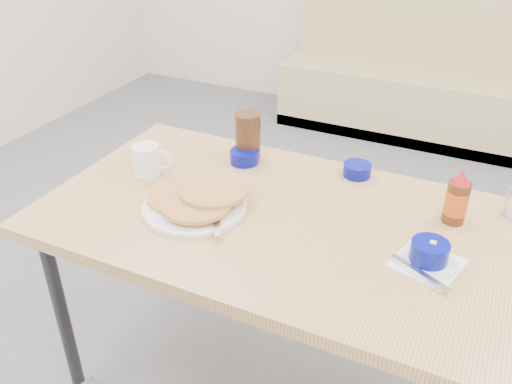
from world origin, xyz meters
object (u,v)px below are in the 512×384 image
at_px(amber_tumbler, 248,136).
at_px(booth_bench, 422,84).
at_px(coffee_mug, 148,160).
at_px(butter_bowl, 357,170).
at_px(dining_table, 277,232).
at_px(creamer_bowl, 244,157).
at_px(syrup_bottle, 457,199).
at_px(grits_setting, 429,255).
at_px(pancake_plate, 196,201).

bearing_deg(amber_tumbler, booth_bench, 83.83).
height_order(coffee_mug, amber_tumbler, amber_tumbler).
xyz_separation_m(coffee_mug, butter_bowl, (0.63, 0.29, -0.03)).
xyz_separation_m(booth_bench, dining_table, (0.00, -2.53, 0.35)).
distance_m(creamer_bowl, syrup_bottle, 0.71).
bearing_deg(grits_setting, syrup_bottle, 82.90).
relative_size(pancake_plate, creamer_bowl, 3.12).
bearing_deg(coffee_mug, pancake_plate, -24.32).
bearing_deg(syrup_bottle, coffee_mug, -171.31).
bearing_deg(booth_bench, syrup_bottle, -78.66).
height_order(booth_bench, coffee_mug, booth_bench).
xyz_separation_m(booth_bench, creamer_bowl, (-0.24, -2.28, 0.43)).
bearing_deg(booth_bench, grits_setting, -80.29).
bearing_deg(syrup_bottle, pancake_plate, -159.85).
relative_size(booth_bench, creamer_bowl, 18.91).
distance_m(booth_bench, syrup_bottle, 2.44).
relative_size(creamer_bowl, amber_tumbler, 0.61).
height_order(booth_bench, dining_table, booth_bench).
bearing_deg(creamer_bowl, booth_bench, 84.09).
bearing_deg(pancake_plate, dining_table, 16.54).
xyz_separation_m(grits_setting, amber_tumbler, (-0.68, 0.34, 0.05)).
height_order(dining_table, creamer_bowl, creamer_bowl).
bearing_deg(coffee_mug, grits_setting, -5.35).
height_order(pancake_plate, coffee_mug, coffee_mug).
distance_m(grits_setting, butter_bowl, 0.48).
height_order(booth_bench, amber_tumbler, booth_bench).
distance_m(pancake_plate, syrup_bottle, 0.75).
bearing_deg(dining_table, amber_tumbler, 129.39).
height_order(coffee_mug, butter_bowl, coffee_mug).
distance_m(coffee_mug, grits_setting, 0.93).
height_order(butter_bowl, syrup_bottle, syrup_bottle).
bearing_deg(syrup_bottle, amber_tumbler, 171.56).
bearing_deg(pancake_plate, creamer_bowl, 90.07).
distance_m(grits_setting, syrup_bottle, 0.24).
bearing_deg(creamer_bowl, dining_table, -47.22).
relative_size(dining_table, pancake_plate, 4.46).
relative_size(booth_bench, dining_table, 1.36).
relative_size(pancake_plate, butter_bowl, 3.39).
bearing_deg(booth_bench, butter_bowl, -86.31).
height_order(booth_bench, grits_setting, booth_bench).
bearing_deg(butter_bowl, amber_tumbler, -174.33).
xyz_separation_m(grits_setting, syrup_bottle, (0.03, 0.23, 0.04)).
bearing_deg(butter_bowl, grits_setting, -51.54).
bearing_deg(creamer_bowl, grits_setting, -23.81).
height_order(grits_setting, amber_tumbler, amber_tumbler).
distance_m(coffee_mug, creamer_bowl, 0.33).
relative_size(grits_setting, butter_bowl, 2.24).
relative_size(dining_table, creamer_bowl, 13.93).
bearing_deg(amber_tumbler, grits_setting, -26.35).
bearing_deg(pancake_plate, butter_bowl, 46.84).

